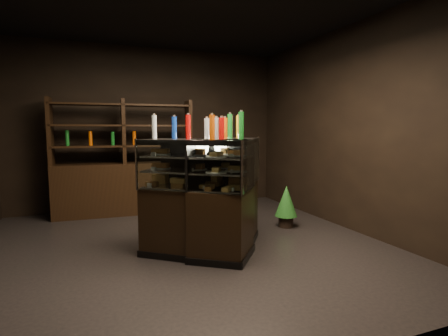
{
  "coord_description": "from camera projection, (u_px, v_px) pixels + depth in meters",
  "views": [
    {
      "loc": [
        -1.1,
        -4.21,
        1.49
      ],
      "look_at": [
        0.37,
        -0.45,
        1.04
      ],
      "focal_mm": 28.0,
      "sensor_mm": 36.0,
      "label": 1
    }
  ],
  "objects": [
    {
      "name": "back_shelving",
      "position": [
        125.0,
        180.0,
        6.11
      ],
      "size": [
        2.37,
        0.54,
        2.0
      ],
      "rotation": [
        0.0,
        0.0,
        -0.05
      ],
      "color": "black",
      "rests_on": "ground"
    },
    {
      "name": "potted_conifer",
      "position": [
        286.0,
        200.0,
        5.31
      ],
      "size": [
        0.34,
        0.34,
        0.72
      ],
      "rotation": [
        0.0,
        0.0,
        -0.23
      ],
      "color": "black",
      "rests_on": "ground"
    },
    {
      "name": "ground",
      "position": [
        185.0,
        246.0,
        4.46
      ],
      "size": [
        5.0,
        5.0,
        0.0
      ],
      "primitive_type": "plane",
      "color": "black",
      "rests_on": "ground"
    },
    {
      "name": "room_shell",
      "position": [
        183.0,
        92.0,
        4.25
      ],
      "size": [
        5.02,
        5.02,
        3.01
      ],
      "color": "black",
      "rests_on": "ground"
    },
    {
      "name": "bottles_top",
      "position": [
        212.0,
        127.0,
        4.12
      ],
      "size": [
        1.15,
        0.91,
        0.3
      ],
      "color": "yellow",
      "rests_on": "display_case"
    },
    {
      "name": "food_display",
      "position": [
        212.0,
        166.0,
        4.17
      ],
      "size": [
        1.32,
        1.05,
        0.43
      ],
      "color": "#BB8743",
      "rests_on": "display_case"
    },
    {
      "name": "display_case",
      "position": [
        212.0,
        214.0,
        4.23
      ],
      "size": [
        1.71,
        1.4,
        1.38
      ],
      "rotation": [
        0.0,
        0.0,
        0.15
      ],
      "color": "black",
      "rests_on": "ground"
    }
  ]
}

